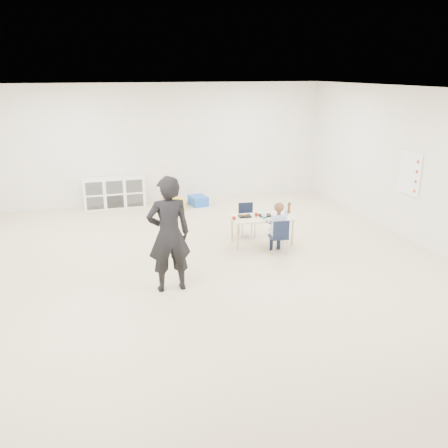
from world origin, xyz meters
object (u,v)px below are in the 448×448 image
object	(u,v)px
chair_near	(278,236)
child	(279,226)
cubby_shelf	(114,193)
table	(262,230)
adult	(169,234)

from	to	relation	value
chair_near	child	bearing A→B (deg)	0.00
cubby_shelf	child	bearing A→B (deg)	-56.14
child	cubby_shelf	world-z (taller)	child
table	adult	world-z (taller)	adult
table	child	bearing A→B (deg)	-73.48
chair_near	cubby_shelf	bearing A→B (deg)	128.22
adult	child	bearing A→B (deg)	-157.84
chair_near	child	world-z (taller)	child
cubby_shelf	adult	distance (m)	4.74
table	chair_near	distance (m)	0.53
chair_near	cubby_shelf	world-z (taller)	cubby_shelf
cubby_shelf	adult	size ratio (longest dim) A/B	0.82
child	adult	size ratio (longest dim) A/B	0.58
table	chair_near	xyz separation A→B (m)	(0.11, -0.52, 0.05)
chair_near	cubby_shelf	size ratio (longest dim) A/B	0.45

